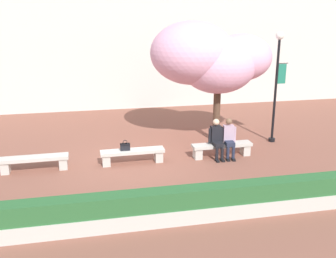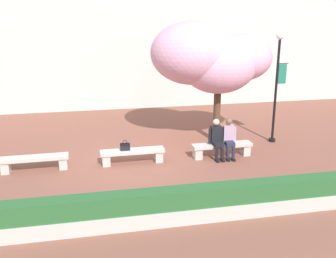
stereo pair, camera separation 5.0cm
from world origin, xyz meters
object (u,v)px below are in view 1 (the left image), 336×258
object	(u,v)px
stone_bench_center	(222,148)
cherry_tree_main	(210,58)
person_seated_left	(217,137)
stone_bench_west_end	(34,161)
stone_bench_near_west	(133,154)
person_seated_right	(229,136)
lamp_post_with_banner	(277,77)
handbag	(125,146)

from	to	relation	value
stone_bench_center	cherry_tree_main	bearing A→B (deg)	87.71
stone_bench_center	person_seated_left	distance (m)	0.45
stone_bench_west_end	person_seated_left	xyz separation A→B (m)	(5.70, -0.05, 0.39)
stone_bench_center	person_seated_left	size ratio (longest dim) A/B	1.56
stone_bench_center	stone_bench_west_end	bearing A→B (deg)	180.00
person_seated_left	cherry_tree_main	xyz separation A→B (m)	(0.29, 1.84, 2.35)
cherry_tree_main	stone_bench_center	bearing A→B (deg)	-92.29
stone_bench_west_end	cherry_tree_main	world-z (taller)	cherry_tree_main
stone_bench_near_west	stone_bench_center	xyz separation A→B (m)	(2.96, 0.00, 0.00)
person_seated_right	lamp_post_with_banner	world-z (taller)	lamp_post_with_banner
stone_bench_west_end	person_seated_left	size ratio (longest dim) A/B	1.56
stone_bench_near_west	handbag	xyz separation A→B (m)	(-0.23, 0.01, 0.27)
stone_bench_west_end	cherry_tree_main	distance (m)	6.81
stone_bench_center	person_seated_right	size ratio (longest dim) A/B	1.56
stone_bench_center	person_seated_right	distance (m)	0.44
person_seated_left	lamp_post_with_banner	world-z (taller)	lamp_post_with_banner
lamp_post_with_banner	person_seated_right	bearing A→B (deg)	-151.11
stone_bench_center	lamp_post_with_banner	xyz separation A→B (m)	(2.36, 1.14, 2.07)
person_seated_left	person_seated_right	bearing A→B (deg)	0.07
stone_bench_center	cherry_tree_main	size ratio (longest dim) A/B	0.46
stone_bench_near_west	stone_bench_center	distance (m)	2.96
person_seated_right	person_seated_left	bearing A→B (deg)	-179.93
handbag	person_seated_right	bearing A→B (deg)	-0.99
person_seated_left	lamp_post_with_banner	distance (m)	3.30
stone_bench_west_end	person_seated_left	world-z (taller)	person_seated_left
person_seated_right	cherry_tree_main	size ratio (longest dim) A/B	0.30
stone_bench_west_end	lamp_post_with_banner	world-z (taller)	lamp_post_with_banner
stone_bench_near_west	stone_bench_center	size ratio (longest dim) A/B	1.00
stone_bench_west_end	stone_bench_center	xyz separation A→B (m)	(5.91, 0.00, 0.00)
person_seated_right	handbag	xyz separation A→B (m)	(-3.39, 0.06, -0.12)
handbag	lamp_post_with_banner	size ratio (longest dim) A/B	0.09
handbag	cherry_tree_main	distance (m)	4.45
handbag	lamp_post_with_banner	bearing A→B (deg)	11.53
stone_bench_west_end	handbag	bearing A→B (deg)	0.12
handbag	stone_bench_near_west	bearing A→B (deg)	-1.42
stone_bench_west_end	stone_bench_near_west	world-z (taller)	same
stone_bench_west_end	stone_bench_center	distance (m)	5.91
person_seated_right	cherry_tree_main	xyz separation A→B (m)	(-0.14, 1.84, 2.35)
stone_bench_west_end	person_seated_left	distance (m)	5.71
stone_bench_west_end	stone_bench_near_west	bearing A→B (deg)	0.00
stone_bench_center	person_seated_left	world-z (taller)	person_seated_left
stone_bench_center	cherry_tree_main	xyz separation A→B (m)	(0.07, 1.78, 2.74)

